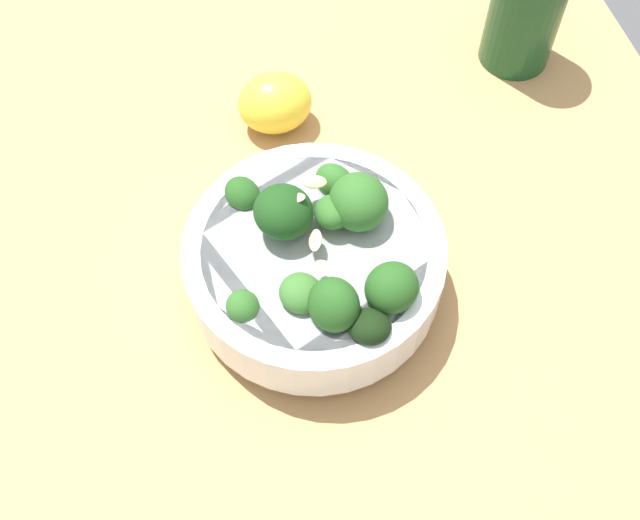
# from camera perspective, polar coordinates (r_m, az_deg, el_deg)

# --- Properties ---
(ground_plane) EXTENTS (0.70, 0.70, 0.05)m
(ground_plane) POSITION_cam_1_polar(r_m,az_deg,el_deg) (0.62, -1.26, -0.06)
(ground_plane) COLOR tan
(bowl_of_broccoli) EXTENTS (0.18, 0.18, 0.11)m
(bowl_of_broccoli) POSITION_cam_1_polar(r_m,az_deg,el_deg) (0.54, 0.10, 0.03)
(bowl_of_broccoli) COLOR white
(bowl_of_broccoli) RESTS_ON ground_plane
(lemon_wedge) EXTENTS (0.05, 0.06, 0.05)m
(lemon_wedge) POSITION_cam_1_polar(r_m,az_deg,el_deg) (0.66, -3.37, 11.58)
(lemon_wedge) COLOR yellow
(lemon_wedge) RESTS_ON ground_plane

